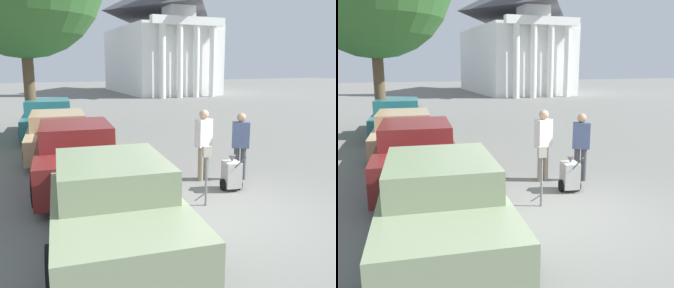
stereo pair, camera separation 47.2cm
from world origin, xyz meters
The scene contains 10 objects.
ground_plane centered at (0.00, 0.00, 0.00)m, with size 120.00×120.00×0.00m, color slate.
parked_car_sage centered at (-2.48, -0.23, 0.69)m, with size 2.41×4.95×1.47m.
parked_car_maroon centered at (-2.48, 3.24, 0.72)m, with size 2.38×5.00×1.53m.
parked_car_tan centered at (-2.48, 6.88, 0.64)m, with size 2.44×5.38×1.37m.
parked_car_teal centered at (-2.48, 10.15, 0.70)m, with size 2.46×5.08×1.51m.
parking_meter centered at (-0.26, 0.59, 0.89)m, with size 0.18×0.09×1.27m.
person_worker centered at (0.53, 2.19, 1.04)m, with size 0.46×0.32×1.81m.
person_supervisor centered at (1.43, 1.89, 0.98)m, with size 0.47×0.39×1.72m.
equipment_cart centered at (0.78, 1.25, 0.39)m, with size 0.51×1.00×1.00m.
church centered at (10.91, 31.51, 6.03)m, with size 8.34×14.71×22.23m.
Camera 2 is at (-3.43, -6.12, 2.90)m, focal length 40.00 mm.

